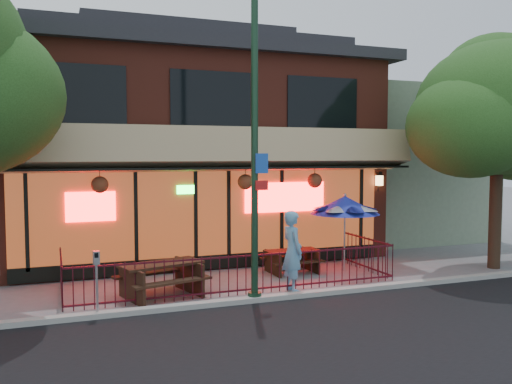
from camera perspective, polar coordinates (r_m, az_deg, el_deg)
ground at (r=13.21m, az=-0.76°, el=-10.94°), size 80.00×80.00×0.00m
curb at (r=12.74m, az=0.01°, el=-11.23°), size 80.00×0.25×0.12m
restaurant_building at (r=19.62m, az=-7.87°, el=6.06°), size 12.96×9.49×8.05m
neighbor_building at (r=23.80m, az=13.50°, el=2.91°), size 6.00×7.00×6.00m
patio_fence at (r=13.53m, az=-1.49°, el=-7.84°), size 8.44×2.62×1.00m
street_light at (r=12.39m, az=-0.13°, el=2.81°), size 0.43×0.32×7.00m
street_tree_right at (r=17.72m, az=24.09°, el=8.67°), size 4.80×4.80×7.02m
picnic_table_left at (r=13.24m, az=-9.93°, el=-8.55°), size 2.26×1.94×0.83m
picnic_table_right at (r=15.72m, az=3.80°, el=-6.91°), size 1.57×1.22×0.66m
patio_umbrella at (r=15.80m, az=9.33°, el=-1.36°), size 2.00×1.99×2.28m
pedestrian at (r=13.52m, az=3.85°, el=-6.23°), size 0.52×0.76×2.02m
parking_meter_near at (r=11.90m, az=-16.43°, el=-8.12°), size 0.14×0.13×1.39m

